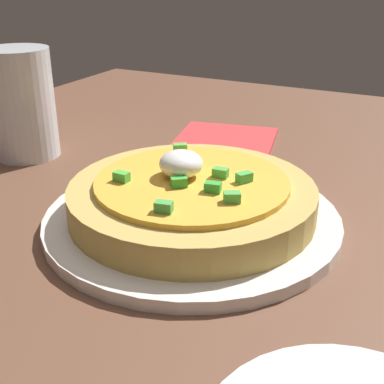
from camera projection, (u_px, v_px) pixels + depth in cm
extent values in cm
cube|color=brown|center=(161.00, 223.00, 48.32)|extent=(104.73, 81.49, 3.08)
cylinder|color=silver|center=(192.00, 219.00, 44.58)|extent=(25.17, 25.17, 1.04)
cylinder|color=tan|center=(192.00, 199.00, 43.82)|extent=(20.80, 20.80, 2.65)
cylinder|color=gold|center=(192.00, 182.00, 43.17)|extent=(16.26, 16.26, 0.48)
ellipsoid|color=white|center=(181.00, 164.00, 43.28)|extent=(3.68, 3.68, 2.25)
cube|color=green|center=(179.00, 182.00, 41.58)|extent=(1.43, 1.50, 0.80)
cube|color=green|center=(164.00, 207.00, 37.47)|extent=(1.05, 1.42, 0.80)
cube|color=#51BA46|center=(178.00, 148.00, 49.06)|extent=(1.38, 1.51, 0.80)
cube|color=green|center=(245.00, 176.00, 42.67)|extent=(1.51, 1.34, 0.80)
cube|color=green|center=(213.00, 187.00, 40.66)|extent=(1.03, 1.41, 0.80)
cube|color=green|center=(232.00, 197.00, 38.98)|extent=(1.31, 1.51, 0.80)
cube|color=green|center=(218.00, 175.00, 42.99)|extent=(0.87, 1.32, 0.80)
cube|color=green|center=(121.00, 177.00, 42.61)|extent=(0.86, 1.32, 0.80)
cylinder|color=silver|center=(22.00, 104.00, 57.88)|extent=(7.21, 7.21, 12.16)
cylinder|color=#BA7A2A|center=(25.00, 125.00, 58.88)|extent=(6.34, 6.34, 6.53)
cube|color=red|center=(225.00, 140.00, 64.76)|extent=(14.15, 14.15, 0.40)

